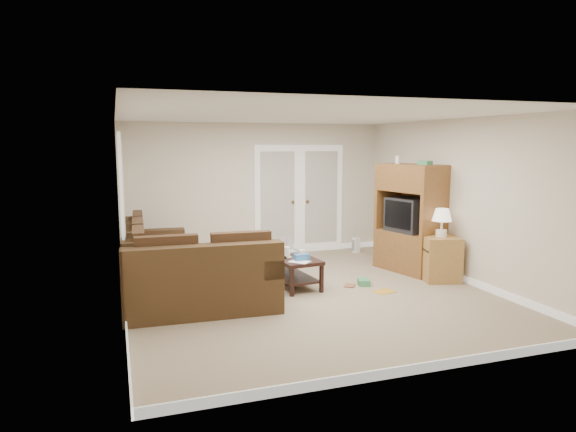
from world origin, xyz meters
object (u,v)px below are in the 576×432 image
object	(u,v)px
sectional_sofa	(175,271)
side_cabinet	(440,255)
coffee_table	(291,269)
tv_armoire	(410,217)

from	to	relation	value
sectional_sofa	side_cabinet	size ratio (longest dim) A/B	2.68
coffee_table	side_cabinet	distance (m)	2.34
coffee_table	side_cabinet	bearing A→B (deg)	-17.91
sectional_sofa	tv_armoire	distance (m)	3.93
tv_armoire	side_cabinet	bearing A→B (deg)	-94.51
coffee_table	tv_armoire	xyz separation A→B (m)	(2.17, 0.23, 0.65)
tv_armoire	coffee_table	bearing A→B (deg)	172.41
coffee_table	tv_armoire	size ratio (longest dim) A/B	0.60
coffee_table	side_cabinet	world-z (taller)	side_cabinet
coffee_table	sectional_sofa	bearing A→B (deg)	174.45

